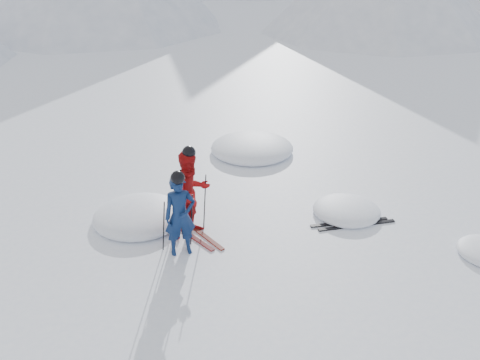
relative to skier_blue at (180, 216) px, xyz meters
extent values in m
plane|color=white|center=(3.05, 0.07, -0.81)|extent=(160.00, 160.00, 0.00)
imported|color=#0C204C|center=(0.00, 0.00, 0.00)|extent=(0.60, 0.40, 1.61)
imported|color=#A80D0E|center=(0.32, 0.63, 0.09)|extent=(1.08, 0.98, 1.80)
cylinder|color=black|center=(-0.30, 0.15, -0.27)|extent=(0.11, 0.08, 1.07)
cylinder|color=black|center=(0.25, 0.25, -0.27)|extent=(0.11, 0.07, 1.07)
cylinder|color=black|center=(0.02, 0.88, -0.21)|extent=(0.12, 0.10, 1.20)
cylinder|color=black|center=(0.62, 0.78, -0.21)|extent=(0.12, 0.08, 1.20)
cube|color=black|center=(0.20, 0.63, -0.79)|extent=(0.84, 1.56, 0.03)
cube|color=black|center=(0.44, 0.63, -0.79)|extent=(0.73, 1.61, 0.03)
cube|color=black|center=(3.58, 0.14, -0.79)|extent=(1.70, 0.22, 0.03)
cube|color=black|center=(3.68, -0.01, -0.79)|extent=(1.70, 0.16, 0.03)
ellipsoid|color=white|center=(-0.68, 1.44, -0.81)|extent=(1.95, 1.95, 0.43)
ellipsoid|color=white|center=(3.70, 0.54, -0.81)|extent=(1.47, 1.47, 0.32)
ellipsoid|color=white|center=(2.68, 4.35, -0.81)|extent=(2.29, 2.29, 0.50)
camera|label=1|loc=(-1.06, -8.12, 4.76)|focal=38.00mm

